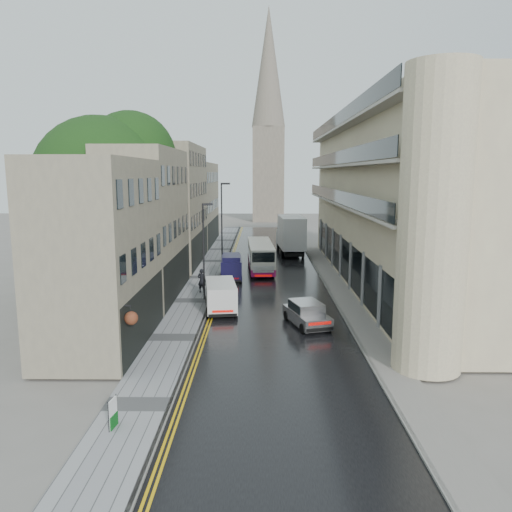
{
  "coord_description": "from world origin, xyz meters",
  "views": [
    {
      "loc": [
        -0.88,
        -16.25,
        9.35
      ],
      "look_at": [
        -1.23,
        18.0,
        3.63
      ],
      "focal_mm": 35.0,
      "sensor_mm": 36.0,
      "label": 1
    }
  ],
  "objects_px": {
    "pedestrian": "(202,281)",
    "cream_bus": "(251,261)",
    "white_van": "(208,302)",
    "lamp_post_near": "(204,252)",
    "silver_hatchback": "(303,321)",
    "navy_van": "(222,270)",
    "white_lorry": "(282,238)",
    "tree_far": "(147,205)",
    "estate_sign": "(113,413)",
    "tree_near": "(102,206)",
    "lamp_post_far": "(222,224)"
  },
  "relations": [
    {
      "from": "silver_hatchback",
      "to": "lamp_post_near",
      "type": "height_order",
      "value": "lamp_post_near"
    },
    {
      "from": "tree_far",
      "to": "estate_sign",
      "type": "height_order",
      "value": "tree_far"
    },
    {
      "from": "cream_bus",
      "to": "estate_sign",
      "type": "bearing_deg",
      "value": -102.19
    },
    {
      "from": "silver_hatchback",
      "to": "navy_van",
      "type": "relative_size",
      "value": 0.91
    },
    {
      "from": "white_van",
      "to": "estate_sign",
      "type": "distance_m",
      "value": 14.59
    },
    {
      "from": "estate_sign",
      "to": "pedestrian",
      "type": "bearing_deg",
      "value": 96.79
    },
    {
      "from": "white_lorry",
      "to": "lamp_post_near",
      "type": "height_order",
      "value": "lamp_post_near"
    },
    {
      "from": "tree_near",
      "to": "estate_sign",
      "type": "bearing_deg",
      "value": -72.18
    },
    {
      "from": "cream_bus",
      "to": "white_van",
      "type": "distance_m",
      "value": 13.98
    },
    {
      "from": "pedestrian",
      "to": "lamp_post_far",
      "type": "distance_m",
      "value": 12.43
    },
    {
      "from": "white_van",
      "to": "lamp_post_near",
      "type": "bearing_deg",
      "value": 92.17
    },
    {
      "from": "cream_bus",
      "to": "silver_hatchback",
      "type": "relative_size",
      "value": 2.39
    },
    {
      "from": "pedestrian",
      "to": "estate_sign",
      "type": "distance_m",
      "value": 20.96
    },
    {
      "from": "silver_hatchback",
      "to": "estate_sign",
      "type": "height_order",
      "value": "silver_hatchback"
    },
    {
      "from": "tree_near",
      "to": "silver_hatchback",
      "type": "bearing_deg",
      "value": -29.66
    },
    {
      "from": "navy_van",
      "to": "pedestrian",
      "type": "relative_size",
      "value": 2.34
    },
    {
      "from": "pedestrian",
      "to": "cream_bus",
      "type": "bearing_deg",
      "value": -96.62
    },
    {
      "from": "tree_far",
      "to": "cream_bus",
      "type": "relative_size",
      "value": 1.28
    },
    {
      "from": "white_lorry",
      "to": "white_van",
      "type": "relative_size",
      "value": 1.89
    },
    {
      "from": "tree_near",
      "to": "cream_bus",
      "type": "height_order",
      "value": "tree_near"
    },
    {
      "from": "silver_hatchback",
      "to": "estate_sign",
      "type": "xyz_separation_m",
      "value": [
        -7.89,
        -11.27,
        -0.11
      ]
    },
    {
      "from": "tree_far",
      "to": "pedestrian",
      "type": "height_order",
      "value": "tree_far"
    },
    {
      "from": "white_lorry",
      "to": "estate_sign",
      "type": "height_order",
      "value": "white_lorry"
    },
    {
      "from": "tree_near",
      "to": "lamp_post_far",
      "type": "bearing_deg",
      "value": 60.66
    },
    {
      "from": "lamp_post_near",
      "to": "lamp_post_far",
      "type": "bearing_deg",
      "value": 64.41
    },
    {
      "from": "tree_far",
      "to": "navy_van",
      "type": "xyz_separation_m",
      "value": [
        7.96,
        -7.27,
        -5.08
      ]
    },
    {
      "from": "silver_hatchback",
      "to": "navy_van",
      "type": "bearing_deg",
      "value": 96.25
    },
    {
      "from": "tree_near",
      "to": "white_van",
      "type": "distance_m",
      "value": 11.2
    },
    {
      "from": "white_lorry",
      "to": "pedestrian",
      "type": "height_order",
      "value": "white_lorry"
    },
    {
      "from": "lamp_post_far",
      "to": "estate_sign",
      "type": "bearing_deg",
      "value": -89.89
    },
    {
      "from": "tree_near",
      "to": "white_lorry",
      "type": "relative_size",
      "value": 1.62
    },
    {
      "from": "silver_hatchback",
      "to": "pedestrian",
      "type": "relative_size",
      "value": 2.14
    },
    {
      "from": "white_lorry",
      "to": "silver_hatchback",
      "type": "bearing_deg",
      "value": -93.51
    },
    {
      "from": "cream_bus",
      "to": "estate_sign",
      "type": "relative_size",
      "value": 8.85
    },
    {
      "from": "lamp_post_far",
      "to": "pedestrian",
      "type": "bearing_deg",
      "value": -90.51
    },
    {
      "from": "tree_far",
      "to": "lamp_post_far",
      "type": "xyz_separation_m",
      "value": [
        7.37,
        0.65,
        -2.0
      ]
    },
    {
      "from": "navy_van",
      "to": "lamp_post_near",
      "type": "height_order",
      "value": "lamp_post_near"
    },
    {
      "from": "silver_hatchback",
      "to": "white_van",
      "type": "height_order",
      "value": "white_van"
    },
    {
      "from": "lamp_post_near",
      "to": "estate_sign",
      "type": "xyz_separation_m",
      "value": [
        -1.23,
        -18.86,
        -2.97
      ]
    },
    {
      "from": "cream_bus",
      "to": "silver_hatchback",
      "type": "height_order",
      "value": "cream_bus"
    },
    {
      "from": "lamp_post_far",
      "to": "lamp_post_near",
      "type": "bearing_deg",
      "value": -88.3
    },
    {
      "from": "tree_near",
      "to": "pedestrian",
      "type": "height_order",
      "value": "tree_near"
    },
    {
      "from": "silver_hatchback",
      "to": "lamp_post_near",
      "type": "xyz_separation_m",
      "value": [
        -6.66,
        7.59,
        2.86
      ]
    },
    {
      "from": "silver_hatchback",
      "to": "estate_sign",
      "type": "bearing_deg",
      "value": -141.75
    },
    {
      "from": "pedestrian",
      "to": "lamp_post_far",
      "type": "bearing_deg",
      "value": -72.8
    },
    {
      "from": "tree_far",
      "to": "navy_van",
      "type": "height_order",
      "value": "tree_far"
    },
    {
      "from": "cream_bus",
      "to": "silver_hatchback",
      "type": "bearing_deg",
      "value": -81.8
    },
    {
      "from": "white_van",
      "to": "lamp_post_near",
      "type": "relative_size",
      "value": 0.64
    },
    {
      "from": "cream_bus",
      "to": "estate_sign",
      "type": "xyz_separation_m",
      "value": [
        -4.5,
        -28.2,
        -0.68
      ]
    },
    {
      "from": "lamp_post_far",
      "to": "tree_far",
      "type": "bearing_deg",
      "value": -172.33
    }
  ]
}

